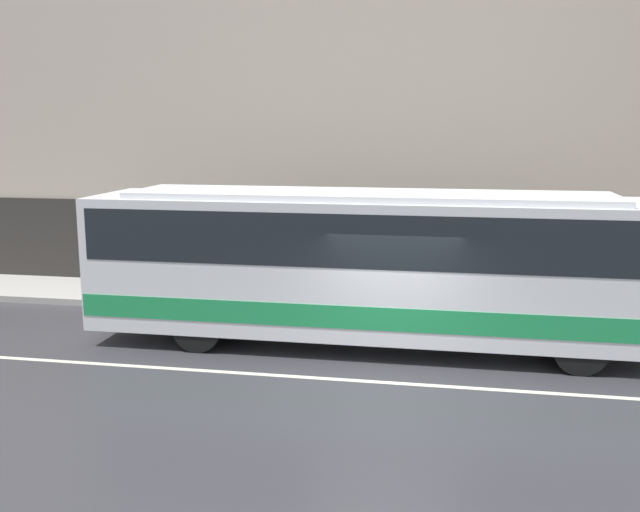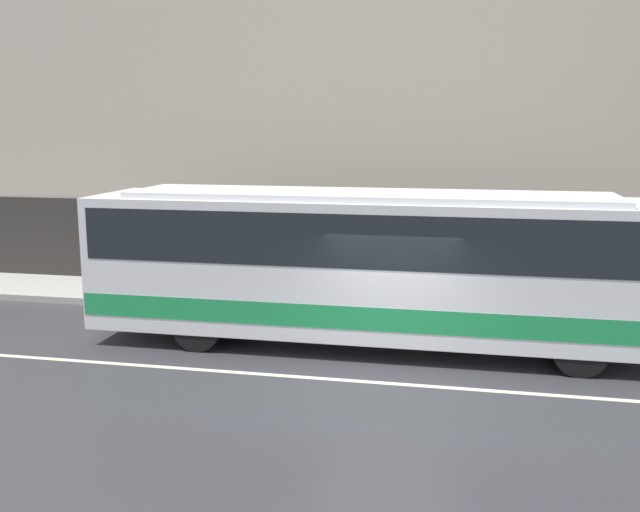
% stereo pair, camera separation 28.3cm
% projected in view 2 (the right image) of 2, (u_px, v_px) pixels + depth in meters
% --- Properties ---
extents(ground_plane, '(60.00, 60.00, 0.00)m').
position_uv_depth(ground_plane, '(385.00, 383.00, 12.60)').
color(ground_plane, '#333338').
extents(sidewalk, '(60.00, 2.49, 0.17)m').
position_uv_depth(sidewalk, '(409.00, 306.00, 17.63)').
color(sidewalk, '#A09E99').
rests_on(sidewalk, ground_plane).
extents(building_facade, '(60.00, 0.35, 9.74)m').
position_uv_depth(building_facade, '(418.00, 117.00, 18.13)').
color(building_facade, '#B7A899').
rests_on(building_facade, ground_plane).
extents(lane_stripe, '(54.00, 0.14, 0.01)m').
position_uv_depth(lane_stripe, '(385.00, 383.00, 12.59)').
color(lane_stripe, beige).
rests_on(lane_stripe, ground_plane).
extents(transit_bus, '(11.35, 2.50, 3.17)m').
position_uv_depth(transit_bus, '(367.00, 260.00, 14.49)').
color(transit_bus, silver).
rests_on(transit_bus, ground_plane).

